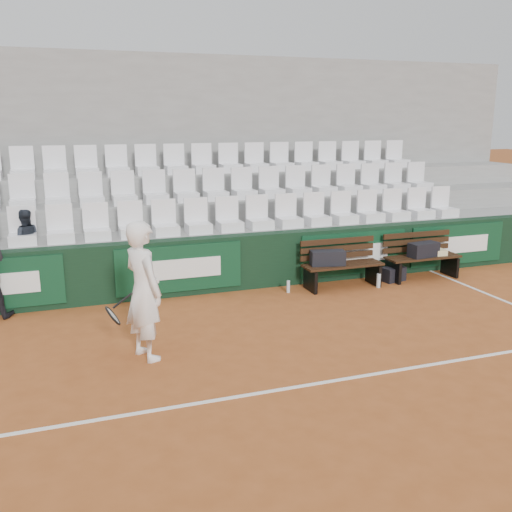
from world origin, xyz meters
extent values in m
plane|color=#A25224|center=(0.00, 0.00, 0.00)|extent=(80.00, 80.00, 0.00)
cube|color=white|center=(0.00, 0.00, 0.00)|extent=(18.00, 0.06, 0.01)
cube|color=black|center=(0.00, 4.00, 0.50)|extent=(18.00, 0.30, 1.00)
cube|color=#0C381E|center=(-0.20, 3.83, 0.52)|extent=(2.20, 0.04, 0.82)
cube|color=#0C381E|center=(3.20, 3.83, 0.52)|extent=(2.20, 0.04, 0.82)
cube|color=#0C381E|center=(5.60, 3.83, 0.52)|extent=(2.20, 0.04, 0.82)
cube|color=#969694|center=(0.00, 4.62, 0.50)|extent=(18.00, 0.95, 1.00)
cube|color=gray|center=(0.00, 5.58, 0.72)|extent=(18.00, 0.95, 1.45)
cube|color=#969693|center=(0.00, 6.53, 0.95)|extent=(18.00, 0.95, 1.90)
cube|color=gray|center=(0.00, 7.15, 2.20)|extent=(18.00, 0.30, 4.40)
cube|color=white|center=(0.00, 4.45, 1.31)|extent=(11.90, 0.44, 0.63)
cube|color=white|center=(0.00, 5.40, 1.77)|extent=(11.90, 0.44, 0.63)
cube|color=white|center=(0.00, 6.35, 2.21)|extent=(11.90, 0.44, 0.63)
cube|color=#331D0F|center=(2.75, 3.42, 0.23)|extent=(1.50, 0.56, 0.45)
cube|color=black|center=(4.50, 3.45, 0.23)|extent=(1.50, 0.56, 0.45)
cube|color=black|center=(2.45, 3.44, 0.58)|extent=(0.66, 0.39, 0.27)
cube|color=black|center=(4.48, 3.41, 0.59)|extent=(0.62, 0.36, 0.27)
cube|color=beige|center=(4.77, 3.45, 0.50)|extent=(0.42, 0.32, 0.11)
cube|color=black|center=(3.88, 3.49, 0.14)|extent=(0.50, 0.36, 0.27)
cylinder|color=silver|center=(1.69, 3.46, 0.11)|extent=(0.06, 0.06, 0.22)
cylinder|color=silver|center=(3.38, 3.19, 0.13)|extent=(0.07, 0.07, 0.27)
imported|color=white|center=(-1.15, 1.45, 0.91)|extent=(0.65, 0.78, 1.82)
torus|color=black|center=(-1.55, 1.45, 0.62)|extent=(0.19, 0.30, 0.26)
cylinder|color=black|center=(-1.42, 1.45, 0.81)|extent=(0.26, 0.03, 0.20)
imported|color=#1D222B|center=(-2.67, 4.50, 1.52)|extent=(0.52, 0.42, 1.03)
camera|label=1|loc=(-2.10, -5.61, 3.08)|focal=40.00mm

